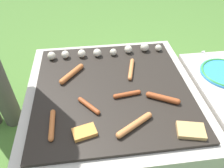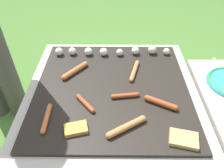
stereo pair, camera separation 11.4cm
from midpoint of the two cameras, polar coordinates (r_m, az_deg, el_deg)
The scene contains 14 objects.
ground_plane at distance 1.46m, azimuth -2.30°, elevation -12.60°, with size 14.00×14.00×0.00m, color #47702D.
grill at distance 1.30m, azimuth -2.53°, elevation -7.46°, with size 0.91×0.91×0.40m.
side_ledge at distance 1.44m, azimuth 24.59°, elevation -6.18°, with size 0.37×0.63×0.40m.
sausage_back_center at distance 1.25m, azimuth -13.05°, elevation 2.54°, with size 0.13×0.16×0.03m.
sausage_front_center at distance 1.09m, azimuth 10.25°, elevation -3.76°, with size 0.16×0.10×0.03m.
sausage_back_right at distance 0.97m, azimuth 2.51°, elevation -10.75°, with size 0.18×0.12×0.03m.
sausage_back_left at distance 1.06m, azimuth -9.21°, elevation -5.75°, with size 0.10×0.12×0.02m.
sausage_mid_left at distance 1.26m, azimuth 2.44°, elevation 3.83°, with size 0.07×0.19×0.02m.
sausage_front_left at distance 1.10m, azimuth 0.99°, elevation -2.82°, with size 0.15×0.04×0.02m.
sausage_front_right at distance 1.02m, azimuth -18.59°, elevation -10.21°, with size 0.03×0.17×0.02m.
bread_slice_center at distance 0.99m, azimuth 16.80°, elevation -11.74°, with size 0.13×0.11×0.02m.
bread_slice_left at distance 0.96m, azimuth -10.67°, elevation -12.43°, with size 0.11×0.09×0.02m.
mushroom_row at distance 1.39m, azimuth -4.31°, elevation 8.38°, with size 0.72×0.07×0.05m.
fork_utensil at distance 1.46m, azimuth 22.84°, elevation 5.96°, with size 0.07×0.20×0.01m.
Camera 1 is at (-0.11, -0.85, 1.18)m, focal length 35.00 mm.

